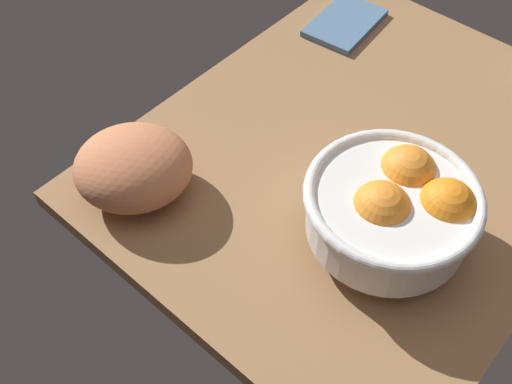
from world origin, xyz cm
name	(u,v)px	position (x,y,z in cm)	size (l,w,h in cm)	color
ground_plane	(363,157)	(0.00, 0.00, -1.50)	(77.87, 62.90, 3.00)	#946B44
fruit_bowl	(395,207)	(11.49, 11.81, 7.15)	(22.90, 22.90, 12.15)	white
bread_loaf	(133,167)	(28.33, -20.34, 4.95)	(16.74, 15.06, 9.89)	#CB7A51
napkin_folded	(345,23)	(-23.91, -21.31, 0.58)	(15.33, 10.09, 1.16)	slate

